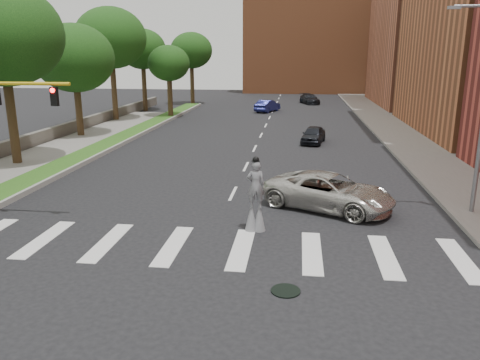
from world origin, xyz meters
TOP-DOWN VIEW (x-y plane):
  - ground_plane at (0.00, 0.00)m, footprint 160.00×160.00m
  - grass_median at (-11.50, 20.00)m, footprint 2.00×60.00m
  - median_curb at (-10.45, 20.00)m, footprint 0.20×60.00m
  - sidewalk_right at (12.50, 25.00)m, footprint 5.00×90.00m
  - stone_wall at (-17.00, 22.00)m, footprint 0.50×56.00m
  - manhole at (3.00, -2.00)m, footprint 0.90×0.90m
  - building_far at (22.00, 54.00)m, footprint 16.00×22.00m
  - building_backdrop at (6.00, 78.00)m, footprint 26.00×14.00m
  - stilt_performer at (1.62, 2.93)m, footprint 0.84×0.58m
  - suv_crossing at (4.72, 6.11)m, footprint 6.55×5.07m
  - car_near at (4.47, 22.83)m, footprint 2.31×4.20m
  - car_mid at (-0.61, 43.54)m, footprint 3.12×4.72m
  - car_far at (4.77, 54.07)m, footprint 3.27×5.10m
  - tree_2 at (-14.70, 12.59)m, footprint 7.31×7.31m
  - tree_3 at (-15.41, 23.22)m, footprint 6.62×6.62m
  - tree_4 at (-16.17, 33.20)m, footprint 7.30×7.30m
  - tree_5 at (-15.98, 42.56)m, footprint 5.71×5.71m
  - tree_6 at (-11.10, 36.69)m, footprint 4.59×4.59m
  - tree_7 at (-11.85, 51.28)m, footprint 5.84×5.84m

SIDE VIEW (x-z plane):
  - ground_plane at x=0.00m, z-range 0.00..0.00m
  - manhole at x=3.00m, z-range 0.00..0.04m
  - sidewalk_right at x=12.50m, z-range 0.00..0.18m
  - grass_median at x=-11.50m, z-range 0.00..0.25m
  - median_curb at x=-10.45m, z-range 0.00..0.28m
  - stone_wall at x=-17.00m, z-range 0.00..1.10m
  - car_near at x=4.47m, z-range 0.00..1.35m
  - car_far at x=4.77m, z-range 0.00..1.38m
  - car_mid at x=-0.61m, z-range 0.00..1.47m
  - suv_crossing at x=4.72m, z-range 0.00..1.65m
  - stilt_performer at x=1.62m, z-range -0.26..2.82m
  - tree_6 at x=-11.10m, z-range 1.95..9.89m
  - tree_3 at x=-15.41m, z-range 1.88..11.33m
  - tree_7 at x=-11.85m, z-range 2.44..12.38m
  - tree_5 at x=-15.98m, z-range 2.51..12.49m
  - tree_2 at x=-14.70m, z-range 2.46..13.67m
  - tree_4 at x=-16.17m, z-range 2.69..14.35m
  - building_backdrop at x=6.00m, z-range 0.00..18.00m
  - building_far at x=22.00m, z-range 0.00..20.00m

